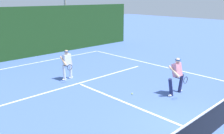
# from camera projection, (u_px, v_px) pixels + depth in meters

# --- Properties ---
(court_line_baseline_far) EXTENTS (10.99, 0.10, 0.01)m
(court_line_baseline_far) POSITION_uv_depth(u_px,v_px,m) (31.00, 64.00, 15.48)
(court_line_baseline_far) COLOR white
(court_line_baseline_far) RESTS_ON ground_plane
(court_line_service) EXTENTS (8.96, 0.10, 0.01)m
(court_line_service) POSITION_uv_depth(u_px,v_px,m) (78.00, 83.00, 11.95)
(court_line_service) COLOR white
(court_line_service) RESTS_ON ground_plane
(court_line_centre) EXTENTS (0.10, 6.40, 0.01)m
(court_line_centre) POSITION_uv_depth(u_px,v_px,m) (129.00, 104.00, 9.61)
(court_line_centre) COLOR white
(court_line_centre) RESTS_ON ground_plane
(tennis_net) EXTENTS (12.03, 0.09, 1.08)m
(tennis_net) POSITION_uv_depth(u_px,v_px,m) (210.00, 122.00, 7.25)
(tennis_net) COLOR #1E4723
(tennis_net) RESTS_ON ground_plane
(player_near) EXTENTS (1.09, 0.88, 1.62)m
(player_near) POSITION_uv_depth(u_px,v_px,m) (177.00, 75.00, 10.39)
(player_near) COLOR #1E234C
(player_near) RESTS_ON ground_plane
(player_far) EXTENTS (0.73, 0.87, 1.53)m
(player_far) POSITION_uv_depth(u_px,v_px,m) (67.00, 64.00, 12.33)
(player_far) COLOR silver
(player_far) RESTS_ON ground_plane
(tennis_ball) EXTENTS (0.07, 0.07, 0.07)m
(tennis_ball) POSITION_uv_depth(u_px,v_px,m) (132.00, 94.00, 10.59)
(tennis_ball) COLOR #D1E033
(tennis_ball) RESTS_ON ground_plane
(back_fence_windscreen) EXTENTS (20.51, 0.12, 3.46)m
(back_fence_windscreen) POSITION_uv_depth(u_px,v_px,m) (16.00, 34.00, 16.20)
(back_fence_windscreen) COLOR #1E441B
(back_fence_windscreen) RESTS_ON ground_plane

